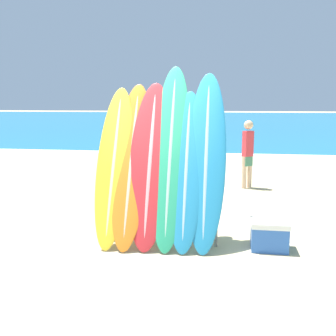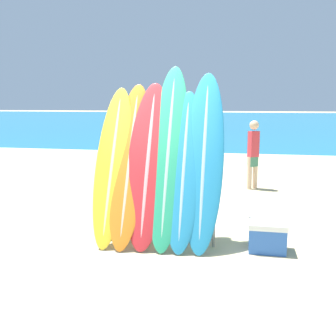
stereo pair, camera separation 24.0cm
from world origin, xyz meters
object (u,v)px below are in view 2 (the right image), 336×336
surfboard_slot_3 (168,155)px  person_near_water (253,152)px  person_mid_beach (145,155)px  cooler_box (267,236)px  surfboard_slot_2 (148,163)px  surfboard_rack (157,209)px  surfboard_slot_1 (130,163)px  surfboard_slot_5 (204,160)px  surfboard_slot_4 (184,169)px  surfboard_slot_0 (113,164)px

surfboard_slot_3 → person_near_water: surfboard_slot_3 is taller
person_near_water → person_mid_beach: person_mid_beach is taller
person_mid_beach → cooler_box: bearing=-161.8°
person_near_water → surfboard_slot_2: bearing=-149.8°
surfboard_rack → surfboard_slot_3: (0.14, 0.11, 0.75)m
surfboard_slot_1 → surfboard_slot_3: bearing=3.5°
surfboard_slot_5 → cooler_box: bearing=-5.9°
person_near_water → surfboard_slot_5: bearing=-139.2°
surfboard_slot_3 → person_near_water: bearing=72.0°
surfboard_slot_4 → cooler_box: 1.41m
surfboard_rack → surfboard_slot_4: bearing=5.3°
surfboard_slot_3 → surfboard_slot_0: bearing=-176.4°
surfboard_slot_2 → cooler_box: 1.86m
surfboard_slot_0 → cooler_box: bearing=-1.7°
person_near_water → surfboard_slot_1: bearing=-153.4°
cooler_box → person_near_water: bearing=92.1°
cooler_box → person_mid_beach: bearing=132.1°
surfboard_slot_5 → cooler_box: surfboard_slot_5 is taller
surfboard_slot_4 → surfboard_slot_5: 0.29m
surfboard_slot_3 → surfboard_slot_4: 0.30m
surfboard_slot_2 → person_near_water: (1.48, 3.75, -0.27)m
surfboard_rack → surfboard_slot_0: bearing=174.5°
surfboard_slot_3 → cooler_box: (1.35, -0.11, -1.03)m
surfboard_slot_2 → cooler_box: bearing=-2.2°
surfboard_slot_0 → surfboard_slot_3: bearing=3.6°
surfboard_slot_0 → person_near_water: 4.25m
surfboard_rack → surfboard_slot_0: 0.88m
surfboard_slot_0 → surfboard_slot_2: 0.52m
surfboard_slot_3 → surfboard_slot_5: 0.49m
surfboard_slot_1 → cooler_box: 2.10m
surfboard_slot_3 → cooler_box: size_ratio=5.01×
surfboard_rack → cooler_box: (1.49, -0.00, -0.29)m
surfboard_slot_0 → surfboard_slot_2: (0.52, -0.00, 0.03)m
person_mid_beach → cooler_box: 3.52m
surfboard_slot_4 → person_mid_beach: bearing=115.3°
surfboard_slot_0 → surfboard_slot_2: size_ratio=0.97×
surfboard_slot_0 → person_near_water: bearing=62.0°
surfboard_slot_1 → surfboard_slot_3: 0.56m
surfboard_slot_4 → cooler_box: (1.12, -0.04, -0.85)m
person_near_water → person_mid_beach: 2.51m
person_mid_beach → surfboard_slot_1: bearing=165.8°
person_near_water → surfboard_rack: bearing=-147.8°
surfboard_rack → surfboard_slot_0: (-0.65, 0.06, 0.59)m
person_mid_beach → cooler_box: (2.31, -2.56, -0.68)m
person_near_water → cooler_box: bearing=-126.2°
surfboard_rack → cooler_box: bearing=-0.0°
surfboard_slot_4 → person_mid_beach: surfboard_slot_4 is taller
surfboard_slot_3 → surfboard_slot_4: bearing=-18.7°
surfboard_slot_1 → person_near_water: size_ratio=1.44×
person_near_water → person_mid_beach: size_ratio=0.96×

